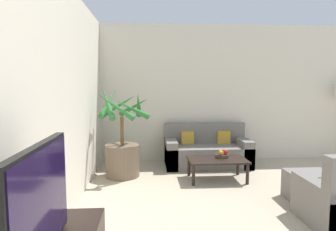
# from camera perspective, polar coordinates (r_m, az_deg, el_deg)

# --- Properties ---
(wall_back) EXTENTS (8.80, 0.06, 2.70)m
(wall_back) POSITION_cam_1_polar(r_m,az_deg,el_deg) (6.53, 20.41, 4.02)
(wall_back) COLOR beige
(wall_back) RESTS_ON ground_plane
(wall_left) EXTENTS (0.06, 7.92, 2.70)m
(wall_left) POSITION_cam_1_polar(r_m,az_deg,el_deg) (2.91, -22.74, 1.98)
(wall_left) COLOR beige
(wall_left) RESTS_ON ground_plane
(television) EXTENTS (0.18, 0.88, 0.66)m
(television) POSITION_cam_1_polar(r_m,az_deg,el_deg) (1.86, -23.22, -15.33)
(television) COLOR black
(television) RESTS_ON tv_console
(potted_palm) EXTENTS (0.86, 0.95, 1.50)m
(potted_palm) POSITION_cam_1_polar(r_m,az_deg,el_deg) (5.04, -8.66, -6.24)
(potted_palm) COLOR brown
(potted_palm) RESTS_ON ground_plane
(sofa_loveseat) EXTENTS (1.57, 0.77, 0.77)m
(sofa_loveseat) POSITION_cam_1_polar(r_m,az_deg,el_deg) (5.74, 7.41, -6.81)
(sofa_loveseat) COLOR slate
(sofa_loveseat) RESTS_ON ground_plane
(coffee_table) EXTENTS (0.92, 0.58, 0.34)m
(coffee_table) POSITION_cam_1_polar(r_m,az_deg,el_deg) (4.90, 9.33, -8.62)
(coffee_table) COLOR black
(coffee_table) RESTS_ON ground_plane
(fruit_bowl) EXTENTS (0.21, 0.21, 0.05)m
(fruit_bowl) POSITION_cam_1_polar(r_m,az_deg,el_deg) (4.97, 10.26, -7.58)
(fruit_bowl) COLOR #42382D
(fruit_bowl) RESTS_ON coffee_table
(apple_red) EXTENTS (0.08, 0.08, 0.08)m
(apple_red) POSITION_cam_1_polar(r_m,az_deg,el_deg) (4.96, 10.93, -6.84)
(apple_red) COLOR red
(apple_red) RESTS_ON fruit_bowl
(apple_green) EXTENTS (0.07, 0.07, 0.07)m
(apple_green) POSITION_cam_1_polar(r_m,az_deg,el_deg) (5.00, 9.93, -6.76)
(apple_green) COLOR olive
(apple_green) RESTS_ON fruit_bowl
(orange_fruit) EXTENTS (0.08, 0.08, 0.08)m
(orange_fruit) POSITION_cam_1_polar(r_m,az_deg,el_deg) (4.90, 10.06, -7.00)
(orange_fruit) COLOR orange
(orange_fruit) RESTS_ON fruit_bowl
(ottoman) EXTENTS (0.56, 0.45, 0.38)m
(ottoman) POSITION_cam_1_polar(r_m,az_deg,el_deg) (4.46, 25.27, -12.10)
(ottoman) COLOR slate
(ottoman) RESTS_ON ground_plane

